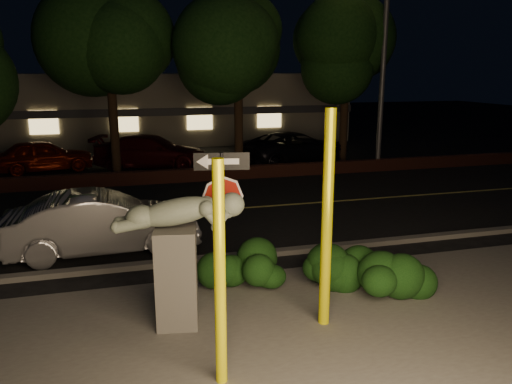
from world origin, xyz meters
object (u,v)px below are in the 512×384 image
parked_car_red (43,156)px  parked_car_darkred (151,152)px  streetlight (383,12)px  parked_car_dark (295,148)px  yellow_pole_left (220,276)px  sculpture (178,246)px  silver_sedan (103,223)px  signpost (222,199)px  yellow_pole_right (327,221)px

parked_car_red → parked_car_darkred: parked_car_darkred is taller
streetlight → parked_car_red: (-13.53, 3.57, -5.76)m
parked_car_dark → parked_car_red: bearing=67.2°
yellow_pole_left → parked_car_dark: size_ratio=0.59×
yellow_pole_left → streetlight: streetlight is taller
sculpture → parked_car_red: sculpture is taller
streetlight → yellow_pole_left: bearing=-149.1°
streetlight → parked_car_red: 15.13m
silver_sedan → parked_car_dark: parked_car_dark is taller
signpost → parked_car_red: (-4.80, 14.20, -1.32)m
parked_car_red → yellow_pole_right: bearing=-169.3°
signpost → streetlight: (8.73, 10.64, 4.44)m
yellow_pole_right → parked_car_dark: size_ratio=0.68×
streetlight → silver_sedan: (-10.87, -7.22, -5.72)m
yellow_pole_left → silver_sedan: bearing=106.2°
signpost → yellow_pole_left: bearing=-92.4°
streetlight → silver_sedan: bearing=-169.9°
yellow_pole_right → signpost: size_ratio=1.29×
signpost → sculpture: (-0.84, -0.50, -0.60)m
silver_sedan → signpost: bearing=-150.9°
yellow_pole_right → sculpture: yellow_pole_right is taller
silver_sedan → parked_car_dark: (8.18, 9.70, 0.02)m
signpost → parked_car_dark: signpost is taller
signpost → silver_sedan: 4.23m
signpost → streetlight: bearing=60.7°
silver_sedan → parked_car_red: silver_sedan is taller
yellow_pole_left → streetlight: bearing=54.4°
silver_sedan → parked_car_darkred: size_ratio=0.88×
sculpture → parked_car_dark: sculpture is taller
silver_sedan → parked_car_red: bearing=10.8°
sculpture → parked_car_darkred: (0.49, 14.32, -0.68)m
streetlight → parked_car_dark: streetlight is taller
parked_car_red → parked_car_dark: 10.89m
parked_car_red → parked_car_dark: parked_car_dark is taller
parked_car_darkred → parked_car_red: bearing=101.4°
parked_car_red → parked_car_darkred: size_ratio=0.80×
yellow_pole_right → signpost: bearing=143.2°
sculpture → signpost: bearing=40.7°
streetlight → parked_car_darkred: bearing=137.2°
signpost → silver_sedan: (-2.15, 3.42, -1.28)m
yellow_pole_left → parked_car_darkred: yellow_pole_left is taller
yellow_pole_left → silver_sedan: yellow_pole_left is taller
sculpture → parked_car_darkred: bearing=97.8°
signpost → sculpture: 1.15m
yellow_pole_right → streetlight: (7.25, 11.74, 4.63)m
sculpture → silver_sedan: 4.19m
parked_car_darkred → streetlight: bearing=-93.0°
sculpture → silver_sedan: sculpture is taller
streetlight → parked_car_red: size_ratio=2.73×
yellow_pole_right → parked_car_dark: (4.56, 14.23, -1.07)m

